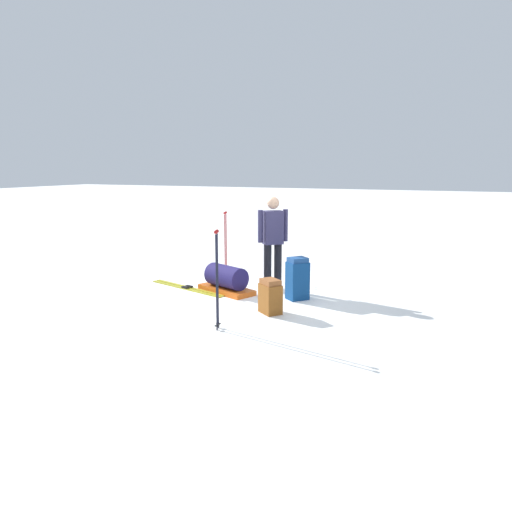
% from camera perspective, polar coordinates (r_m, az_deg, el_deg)
% --- Properties ---
extents(ground_plane, '(80.00, 80.00, 0.00)m').
position_cam_1_polar(ground_plane, '(8.70, 0.00, -4.54)').
color(ground_plane, white).
extents(skier_standing, '(0.41, 0.45, 1.70)m').
position_cam_1_polar(skier_standing, '(8.89, 1.97, 2.07)').
color(skier_standing, black).
rests_on(skier_standing, ground_plane).
extents(ski_pair_near, '(0.72, 1.80, 0.05)m').
position_cam_1_polar(ski_pair_near, '(9.23, -7.96, -3.68)').
color(ski_pair_near, gold).
rests_on(ski_pair_near, ground_plane).
extents(backpack_large_dark, '(0.41, 0.42, 0.54)m').
position_cam_1_polar(backpack_large_dark, '(7.60, 1.66, -4.72)').
color(backpack_large_dark, brown).
rests_on(backpack_large_dark, ground_plane).
extents(backpack_bright, '(0.43, 0.42, 0.72)m').
position_cam_1_polar(backpack_bright, '(8.38, 4.82, -2.65)').
color(backpack_bright, navy).
rests_on(backpack_bright, ground_plane).
extents(ski_poles_planted_near, '(0.16, 0.10, 1.39)m').
position_cam_1_polar(ski_poles_planted_near, '(6.76, -4.53, -2.21)').
color(ski_poles_planted_near, black).
rests_on(ski_poles_planted_near, ground_plane).
extents(ski_poles_planted_far, '(0.21, 0.11, 1.31)m').
position_cam_1_polar(ski_poles_planted_far, '(10.33, -3.54, 1.94)').
color(ski_poles_planted_far, maroon).
rests_on(ski_poles_planted_far, ground_plane).
extents(gear_sled, '(0.85, 1.19, 0.49)m').
position_cam_1_polar(gear_sled, '(8.86, -3.46, -2.78)').
color(gear_sled, '#DA5C18').
rests_on(gear_sled, ground_plane).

